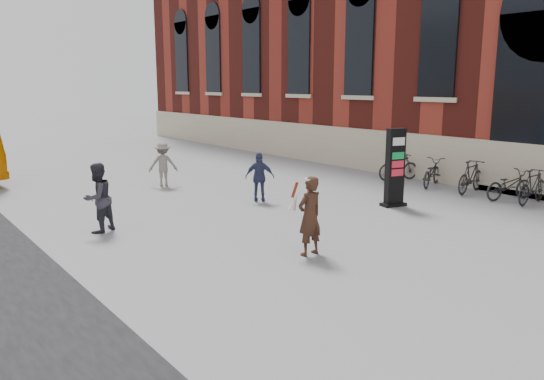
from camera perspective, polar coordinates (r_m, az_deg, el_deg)
ground at (r=12.11m, az=5.52°, el=-6.64°), size 100.00×100.00×0.00m
info_pylon at (r=16.72m, az=13.08°, el=2.35°), size 0.84×0.56×2.41m
woman at (r=11.65m, az=4.04°, el=-2.70°), size 0.68×0.62×1.77m
pedestrian_a at (r=14.14m, az=-18.24°, el=-0.81°), size 1.07×0.99×1.78m
pedestrian_b at (r=20.07m, az=-11.64°, el=2.74°), size 1.21×1.00×1.63m
pedestrian_c at (r=17.01m, az=-1.33°, el=1.39°), size 0.97×0.89×1.59m
bike_3 at (r=18.60m, az=26.24°, el=0.34°), size 1.87×0.61×1.11m
bike_4 at (r=18.96m, az=24.14°, el=0.50°), size 1.98×1.13×0.99m
bike_5 at (r=19.62m, az=20.60°, el=1.35°), size 1.98×0.82×1.15m
bike_6 at (r=20.51m, az=16.78°, el=1.80°), size 2.04×1.31×1.01m
bike_7 at (r=21.43m, az=13.45°, el=2.44°), size 1.86×1.00×1.07m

